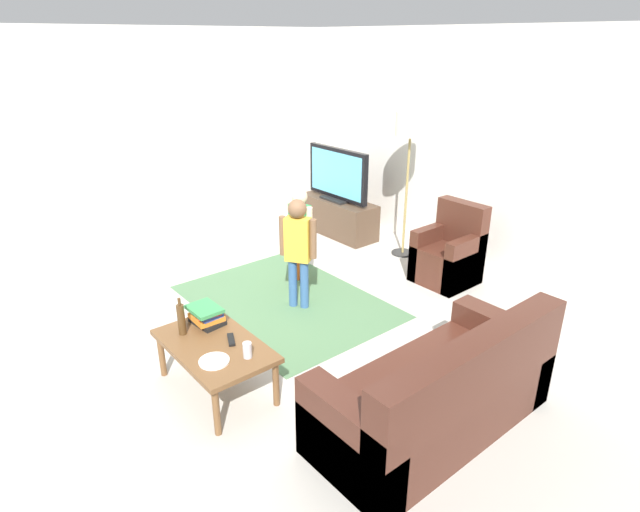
% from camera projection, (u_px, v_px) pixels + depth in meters
% --- Properties ---
extents(ground, '(7.80, 7.80, 0.00)m').
position_uv_depth(ground, '(270.00, 336.00, 4.85)').
color(ground, '#B2ADA3').
extents(wall_back, '(6.00, 0.12, 2.70)m').
position_uv_depth(wall_back, '(478.00, 150.00, 6.09)').
color(wall_back, silver).
rests_on(wall_back, ground).
extents(wall_left, '(0.12, 6.00, 2.70)m').
position_uv_depth(wall_left, '(129.00, 144.00, 6.46)').
color(wall_left, silver).
rests_on(wall_left, ground).
extents(area_rug, '(2.20, 1.60, 0.01)m').
position_uv_depth(area_rug, '(286.00, 301.00, 5.49)').
color(area_rug, '#4C724C').
rests_on(area_rug, ground).
extents(tv_stand, '(1.20, 0.44, 0.50)m').
position_uv_depth(tv_stand, '(338.00, 217.00, 7.29)').
color(tv_stand, '#4C3828').
rests_on(tv_stand, ground).
extents(tv, '(1.10, 0.28, 0.71)m').
position_uv_depth(tv, '(338.00, 175.00, 7.04)').
color(tv, black).
rests_on(tv, tv_stand).
extents(couch, '(0.80, 1.80, 0.86)m').
position_uv_depth(couch, '(443.00, 397.00, 3.58)').
color(couch, '#472319').
rests_on(couch, ground).
extents(armchair, '(0.60, 0.60, 0.90)m').
position_uv_depth(armchair, '(450.00, 256.00, 5.86)').
color(armchair, '#472319').
rests_on(armchair, ground).
extents(floor_lamp, '(0.36, 0.36, 1.78)m').
position_uv_depth(floor_lamp, '(410.00, 132.00, 6.10)').
color(floor_lamp, '#262626').
rests_on(floor_lamp, ground).
extents(child_near_tv, '(0.36, 0.17, 1.08)m').
position_uv_depth(child_near_tv, '(300.00, 227.00, 5.70)').
color(child_near_tv, orange).
rests_on(child_near_tv, ground).
extents(child_center, '(0.33, 0.25, 1.15)m').
position_uv_depth(child_center, '(298.00, 244.00, 5.13)').
color(child_center, '#33598C').
rests_on(child_center, ground).
extents(coffee_table, '(1.00, 0.60, 0.42)m').
position_uv_depth(coffee_table, '(215.00, 349.00, 3.98)').
color(coffee_table, brown).
rests_on(coffee_table, ground).
extents(book_stack, '(0.30, 0.24, 0.16)m').
position_uv_depth(book_stack, '(206.00, 315.00, 4.21)').
color(book_stack, black).
rests_on(book_stack, coffee_table).
extents(bottle, '(0.06, 0.06, 0.31)m').
position_uv_depth(bottle, '(181.00, 319.00, 4.04)').
color(bottle, '#4C3319').
rests_on(bottle, coffee_table).
extents(tv_remote, '(0.17, 0.11, 0.02)m').
position_uv_depth(tv_remote, '(231.00, 340.00, 4.00)').
color(tv_remote, black).
rests_on(tv_remote, coffee_table).
extents(soda_can, '(0.07, 0.07, 0.12)m').
position_uv_depth(soda_can, '(247.00, 350.00, 3.77)').
color(soda_can, silver).
rests_on(soda_can, coffee_table).
extents(plate, '(0.22, 0.22, 0.02)m').
position_uv_depth(plate, '(214.00, 361.00, 3.74)').
color(plate, white).
rests_on(plate, coffee_table).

